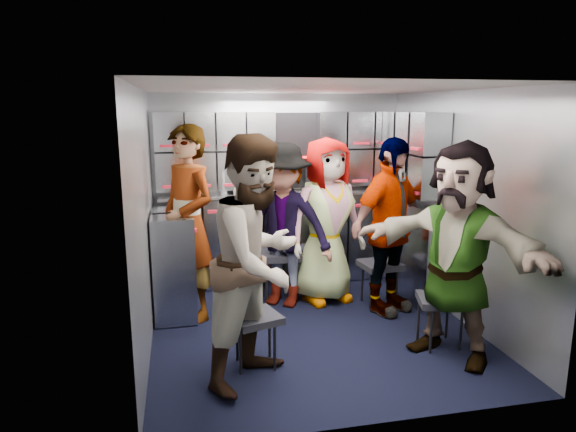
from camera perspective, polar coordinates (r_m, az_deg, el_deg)
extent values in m
plane|color=black|center=(4.76, 2.58, -12.16)|extent=(3.00, 3.00, 0.00)
cube|color=#959BA3|center=(5.88, -1.01, 3.21)|extent=(2.80, 0.04, 2.10)
cube|color=#959BA3|center=(4.31, -15.63, -0.49)|extent=(0.04, 3.00, 2.10)
cube|color=#959BA3|center=(4.98, 18.50, 0.98)|extent=(0.04, 3.00, 2.10)
cube|color=silver|center=(4.35, 2.85, 13.99)|extent=(2.80, 3.00, 0.02)
cube|color=#9BA0AA|center=(5.79, -0.59, -2.54)|extent=(2.68, 0.38, 0.99)
cube|color=#9BA0AA|center=(4.98, -12.48, -5.26)|extent=(0.38, 0.76, 0.99)
cube|color=#B3B5BA|center=(5.68, -0.60, 2.54)|extent=(2.68, 0.42, 0.03)
cube|color=#9BA0AA|center=(5.68, -0.73, 7.37)|extent=(2.68, 0.28, 0.82)
cube|color=#9BA0AA|center=(5.46, 13.73, 6.85)|extent=(0.28, 1.00, 0.82)
cube|color=#9BA0AA|center=(5.54, 13.67, -3.50)|extent=(0.28, 1.20, 1.00)
cube|color=#AF1326|center=(5.51, -0.19, 0.82)|extent=(2.60, 0.02, 0.03)
cube|color=black|center=(3.96, -3.67, -11.25)|extent=(0.43, 0.42, 0.06)
cylinder|color=black|center=(3.93, -5.31, -14.72)|extent=(0.02, 0.02, 0.37)
cylinder|color=black|center=(3.96, -1.49, -14.42)|extent=(0.02, 0.02, 0.37)
cylinder|color=black|center=(4.13, -5.69, -13.36)|extent=(0.02, 0.02, 0.37)
cylinder|color=black|center=(4.16, -2.06, -13.09)|extent=(0.02, 0.02, 0.37)
cube|color=black|center=(5.29, -1.03, -4.31)|extent=(0.44, 0.42, 0.07)
cylinder|color=black|center=(5.21, -2.42, -7.37)|extent=(0.03, 0.03, 0.44)
cylinder|color=black|center=(5.27, 0.92, -7.15)|extent=(0.03, 0.03, 0.44)
cylinder|color=black|center=(5.46, -2.89, -6.47)|extent=(0.03, 0.03, 0.44)
cylinder|color=black|center=(5.51, 0.30, -6.26)|extent=(0.03, 0.03, 0.44)
cube|color=black|center=(5.42, 3.69, -3.87)|extent=(0.45, 0.43, 0.07)
cylinder|color=black|center=(5.33, 2.41, -6.90)|extent=(0.03, 0.03, 0.45)
cylinder|color=black|center=(5.41, 5.64, -6.65)|extent=(0.03, 0.03, 0.45)
cylinder|color=black|center=(5.57, 1.73, -6.03)|extent=(0.03, 0.03, 0.45)
cylinder|color=black|center=(5.65, 4.82, -5.81)|extent=(0.03, 0.03, 0.45)
cube|color=black|center=(5.21, 10.19, -5.36)|extent=(0.41, 0.39, 0.06)
cylinder|color=black|center=(5.13, 9.17, -8.15)|extent=(0.02, 0.02, 0.39)
cylinder|color=black|center=(5.23, 11.99, -7.86)|extent=(0.02, 0.02, 0.39)
cylinder|color=black|center=(5.33, 8.26, -7.32)|extent=(0.02, 0.02, 0.39)
cylinder|color=black|center=(5.43, 10.99, -7.06)|extent=(0.02, 0.02, 0.39)
cube|color=black|center=(4.44, 16.63, -8.97)|extent=(0.44, 0.43, 0.06)
cylinder|color=black|center=(4.36, 15.62, -12.23)|extent=(0.02, 0.02, 0.38)
cylinder|color=black|center=(4.49, 18.69, -11.74)|extent=(0.02, 0.02, 0.38)
cylinder|color=black|center=(4.55, 14.29, -11.14)|extent=(0.02, 0.02, 0.38)
cylinder|color=black|center=(4.67, 17.26, -10.71)|extent=(0.02, 0.02, 0.38)
imported|color=black|center=(4.78, -11.03, -0.86)|extent=(0.73, 0.79, 1.81)
imported|color=black|center=(3.62, -3.36, -5.04)|extent=(1.08, 1.09, 1.78)
imported|color=black|center=(5.03, -0.65, -1.07)|extent=(1.21, 1.08, 1.62)
imported|color=black|center=(5.16, 4.28, -0.53)|extent=(0.92, 0.71, 1.66)
imported|color=black|center=(4.94, 11.16, -1.18)|extent=(1.06, 0.84, 1.68)
imported|color=black|center=(4.15, 18.19, -3.85)|extent=(1.31, 1.60, 1.71)
cylinder|color=white|center=(5.52, -7.18, 3.68)|extent=(0.07, 0.07, 0.26)
cylinder|color=white|center=(5.58, -1.81, 3.95)|extent=(0.07, 0.07, 0.27)
cylinder|color=white|center=(5.78, 6.02, 3.95)|extent=(0.07, 0.07, 0.23)
cylinder|color=#C9B18D|center=(5.53, -5.64, 2.87)|extent=(0.09, 0.09, 0.09)
cylinder|color=#C9B18D|center=(5.71, 3.87, 3.25)|extent=(0.08, 0.08, 0.10)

